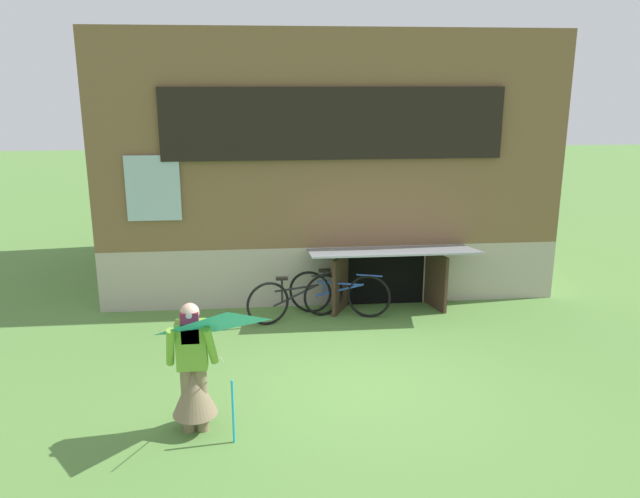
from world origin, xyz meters
TOP-DOWN VIEW (x-y plane):
  - ground_plane at (0.00, 0.00)m, footprint 60.00×60.00m
  - log_house at (0.00, 5.39)m, footprint 8.21×5.91m
  - person at (-2.08, -1.04)m, footprint 0.61×0.52m
  - kite at (-1.64, -1.64)m, footprint 1.13×1.22m
  - bicycle_blue at (0.04, 2.49)m, footprint 1.71×0.60m
  - bicycle_black at (-0.71, 2.32)m, footprint 1.68×0.63m

SIDE VIEW (x-z plane):
  - ground_plane at x=0.00m, z-range 0.00..0.00m
  - bicycle_black at x=-0.71m, z-range -0.01..0.79m
  - bicycle_blue at x=0.04m, z-range -0.01..0.80m
  - person at x=-2.08m, z-range -0.13..1.44m
  - kite at x=-1.64m, z-range 0.49..1.99m
  - log_house at x=0.00m, z-range 0.00..4.78m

